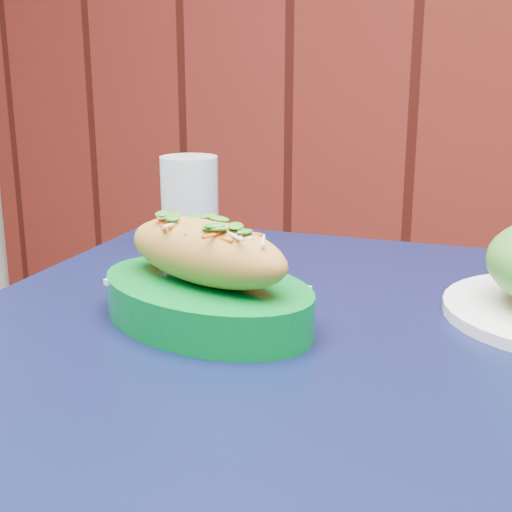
% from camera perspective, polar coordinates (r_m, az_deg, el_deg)
% --- Properties ---
extents(cafe_table, '(0.90, 0.90, 0.75)m').
position_cam_1_polar(cafe_table, '(0.71, 6.37, -13.40)').
color(cafe_table, black).
rests_on(cafe_table, ground).
extents(banh_mi_basket, '(0.28, 0.21, 0.11)m').
position_cam_1_polar(banh_mi_basket, '(0.71, -4.02, -1.98)').
color(banh_mi_basket, '#007423').
rests_on(banh_mi_basket, cafe_table).
extents(water_glass, '(0.08, 0.08, 0.13)m').
position_cam_1_polar(water_glass, '(0.98, -5.32, 4.26)').
color(water_glass, silver).
rests_on(water_glass, cafe_table).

